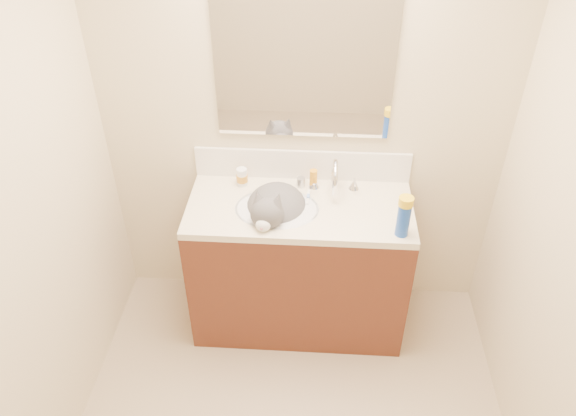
# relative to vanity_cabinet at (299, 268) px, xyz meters

# --- Properties ---
(room_shell) EXTENTS (2.24, 2.54, 2.52)m
(room_shell) POSITION_rel_vanity_cabinet_xyz_m (0.00, -0.97, 1.08)
(room_shell) COLOR beige
(room_shell) RESTS_ON ground
(vanity_cabinet) EXTENTS (1.20, 0.55, 0.82)m
(vanity_cabinet) POSITION_rel_vanity_cabinet_xyz_m (0.00, 0.00, 0.00)
(vanity_cabinet) COLOR #502315
(vanity_cabinet) RESTS_ON ground
(counter_slab) EXTENTS (1.20, 0.55, 0.04)m
(counter_slab) POSITION_rel_vanity_cabinet_xyz_m (0.00, 0.00, 0.43)
(counter_slab) COLOR beige
(counter_slab) RESTS_ON vanity_cabinet
(basin) EXTENTS (0.45, 0.36, 0.14)m
(basin) POSITION_rel_vanity_cabinet_xyz_m (-0.12, -0.03, 0.38)
(basin) COLOR white
(basin) RESTS_ON vanity_cabinet
(faucet) EXTENTS (0.28, 0.20, 0.21)m
(faucet) POSITION_rel_vanity_cabinet_xyz_m (0.18, 0.14, 0.54)
(faucet) COLOR silver
(faucet) RESTS_ON counter_slab
(cat) EXTENTS (0.39, 0.49, 0.34)m
(cat) POSITION_rel_vanity_cabinet_xyz_m (-0.13, -0.02, 0.43)
(cat) COLOR #4B484B
(cat) RESTS_ON basin
(backsplash) EXTENTS (1.20, 0.02, 0.18)m
(backsplash) POSITION_rel_vanity_cabinet_xyz_m (0.00, 0.26, 0.54)
(backsplash) COLOR white
(backsplash) RESTS_ON counter_slab
(mirror) EXTENTS (0.90, 0.02, 0.80)m
(mirror) POSITION_rel_vanity_cabinet_xyz_m (0.00, 0.26, 1.13)
(mirror) COLOR white
(mirror) RESTS_ON room_shell
(pill_bottle) EXTENTS (0.07, 0.07, 0.10)m
(pill_bottle) POSITION_rel_vanity_cabinet_xyz_m (-0.33, 0.18, 0.50)
(pill_bottle) COLOR white
(pill_bottle) RESTS_ON counter_slab
(pill_label) EXTENTS (0.08, 0.08, 0.04)m
(pill_label) POSITION_rel_vanity_cabinet_xyz_m (-0.33, 0.18, 0.50)
(pill_label) COLOR orange
(pill_label) RESTS_ON pill_bottle
(silver_jar) EXTENTS (0.05, 0.05, 0.05)m
(silver_jar) POSITION_rel_vanity_cabinet_xyz_m (-0.00, 0.18, 0.48)
(silver_jar) COLOR #B7B7BC
(silver_jar) RESTS_ON counter_slab
(amber_bottle) EXTENTS (0.04, 0.04, 0.11)m
(amber_bottle) POSITION_rel_vanity_cabinet_xyz_m (0.07, 0.18, 0.50)
(amber_bottle) COLOR orange
(amber_bottle) RESTS_ON counter_slab
(toothbrush) EXTENTS (0.02, 0.13, 0.01)m
(toothbrush) POSITION_rel_vanity_cabinet_xyz_m (0.04, 0.08, 0.45)
(toothbrush) COLOR white
(toothbrush) RESTS_ON counter_slab
(toothbrush_head) EXTENTS (0.02, 0.03, 0.02)m
(toothbrush_head) POSITION_rel_vanity_cabinet_xyz_m (0.04, 0.08, 0.46)
(toothbrush_head) COLOR #6790DC
(toothbrush_head) RESTS_ON counter_slab
(spray_can) EXTENTS (0.07, 0.07, 0.18)m
(spray_can) POSITION_rel_vanity_cabinet_xyz_m (0.51, -0.20, 0.54)
(spray_can) COLOR #1944AF
(spray_can) RESTS_ON counter_slab
(spray_cap) EXTENTS (0.08, 0.08, 0.04)m
(spray_cap) POSITION_rel_vanity_cabinet_xyz_m (0.51, -0.20, 0.65)
(spray_cap) COLOR yellow
(spray_cap) RESTS_ON spray_can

